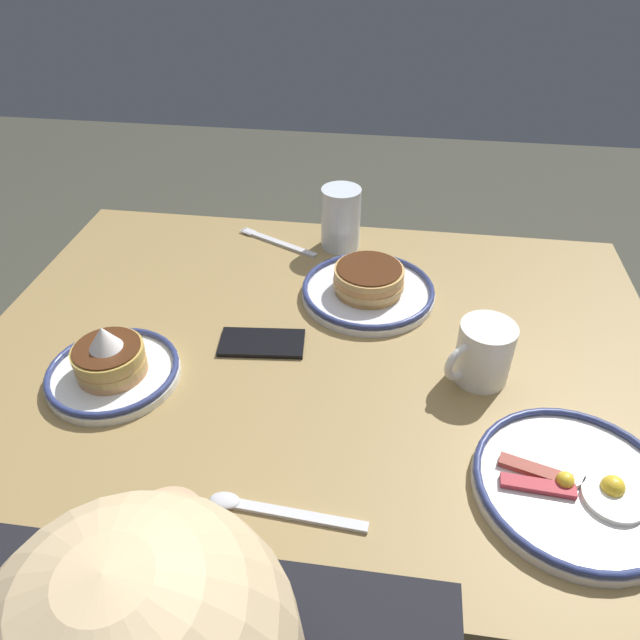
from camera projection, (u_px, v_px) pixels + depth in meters
ground_plane at (318, 575)px, 1.44m from camera, size 6.00×6.00×0.00m
dining_table at (317, 398)px, 1.07m from camera, size 1.17×0.88×0.72m
plate_near_main at (368, 287)px, 1.11m from camera, size 0.25×0.25×0.06m
plate_center_pancakes at (112, 366)px, 0.93m from camera, size 0.21×0.21×0.10m
plate_far_companion at (576, 486)px, 0.77m from camera, size 0.26×0.26×0.04m
coffee_mug at (483, 352)px, 0.92m from camera, size 0.11×0.10×0.10m
drinking_glass at (343, 221)px, 1.24m from camera, size 0.08×0.08×0.13m
cell_phone at (262, 342)px, 1.01m from camera, size 0.15×0.09×0.01m
fork_near at (277, 242)px, 1.28m from camera, size 0.19×0.10×0.01m
tea_spoon at (265, 509)px, 0.75m from camera, size 0.21×0.03×0.01m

